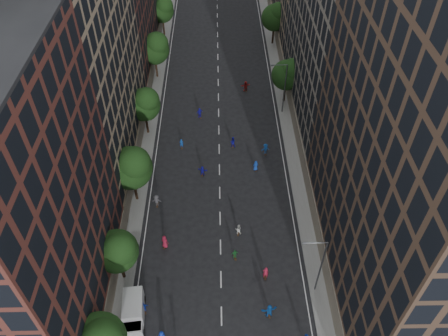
# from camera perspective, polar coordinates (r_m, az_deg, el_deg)

# --- Properties ---
(ground) EXTENTS (240.00, 240.00, 0.00)m
(ground) POSITION_cam_1_polar(r_m,az_deg,el_deg) (69.49, -0.67, 4.73)
(ground) COLOR black
(ground) RESTS_ON ground
(sidewalk_left) EXTENTS (4.00, 105.00, 0.15)m
(sidewalk_left) POSITION_cam_1_polar(r_m,az_deg,el_deg) (76.29, -9.87, 8.21)
(sidewalk_left) COLOR slate
(sidewalk_left) RESTS_ON ground
(sidewalk_right) EXTENTS (4.00, 105.00, 0.15)m
(sidewalk_right) POSITION_cam_1_polar(r_m,az_deg,el_deg) (76.32, 8.42, 8.43)
(sidewalk_right) COLOR slate
(sidewalk_right) RESTS_ON ground
(bldg_left_a) EXTENTS (14.00, 22.00, 30.00)m
(bldg_left_a) POSITION_cam_1_polar(r_m,az_deg,el_deg) (42.68, -27.04, -5.61)
(bldg_left_a) COLOR #542720
(bldg_left_a) RESTS_ON ground
(bldg_left_b) EXTENTS (14.00, 26.00, 34.00)m
(bldg_left_b) POSITION_cam_1_polar(r_m,az_deg,el_deg) (58.75, -20.23, 13.88)
(bldg_left_b) COLOR #8F785E
(bldg_left_b) RESTS_ON ground
(bldg_right_a) EXTENTS (14.00, 30.00, 36.00)m
(bldg_right_a) POSITION_cam_1_polar(r_m,az_deg,el_deg) (43.27, 25.50, 1.63)
(bldg_right_a) COLOR #453125
(bldg_right_a) RESTS_ON ground
(bldg_right_b) EXTENTS (14.00, 28.00, 33.00)m
(bldg_right_b) POSITION_cam_1_polar(r_m,az_deg,el_deg) (66.63, 16.61, 17.93)
(bldg_right_b) COLOR #686056
(bldg_right_b) RESTS_ON ground
(tree_left_1) EXTENTS (4.80, 4.80, 8.21)m
(tree_left_1) POSITION_cam_1_polar(r_m,az_deg,el_deg) (48.77, -13.72, -10.40)
(tree_left_1) COLOR black
(tree_left_1) RESTS_ON ground
(tree_left_2) EXTENTS (5.60, 5.60, 9.45)m
(tree_left_2) POSITION_cam_1_polar(r_m,az_deg,el_deg) (55.77, -11.96, 0.18)
(tree_left_2) COLOR black
(tree_left_2) RESTS_ON ground
(tree_left_3) EXTENTS (5.00, 5.00, 8.58)m
(tree_left_3) POSITION_cam_1_polar(r_m,az_deg,el_deg) (66.69, -10.32, 8.30)
(tree_left_3) COLOR black
(tree_left_3) RESTS_ON ground
(tree_left_4) EXTENTS (5.40, 5.40, 9.08)m
(tree_left_4) POSITION_cam_1_polar(r_m,az_deg,el_deg) (79.89, -9.02, 15.28)
(tree_left_4) COLOR black
(tree_left_4) RESTS_ON ground
(tree_left_5) EXTENTS (4.80, 4.80, 8.33)m
(tree_left_5) POSITION_cam_1_polar(r_m,az_deg,el_deg) (94.28, -8.02, 19.84)
(tree_left_5) COLOR black
(tree_left_5) RESTS_ON ground
(tree_right_a) EXTENTS (5.00, 5.00, 8.39)m
(tree_right_a) POSITION_cam_1_polar(r_m,az_deg,el_deg) (73.42, 8.36, 12.09)
(tree_right_a) COLOR black
(tree_right_a) RESTS_ON ground
(tree_right_b) EXTENTS (5.20, 5.20, 8.83)m
(tree_right_b) POSITION_cam_1_polar(r_m,az_deg,el_deg) (90.62, 6.77, 19.10)
(tree_right_b) COLOR black
(tree_right_b) RESTS_ON ground
(streetlamp_near) EXTENTS (2.64, 0.22, 9.06)m
(streetlamp_near) POSITION_cam_1_polar(r_m,az_deg,el_deg) (47.97, 12.36, -12.18)
(streetlamp_near) COLOR #595B60
(streetlamp_near) RESTS_ON ground
(streetlamp_far) EXTENTS (2.64, 0.22, 9.06)m
(streetlamp_far) POSITION_cam_1_polar(r_m,az_deg,el_deg) (71.16, 7.78, 10.56)
(streetlamp_far) COLOR #595B60
(streetlamp_far) RESTS_ON ground
(cargo_van) EXTENTS (2.68, 4.96, 2.54)m
(cargo_van) POSITION_cam_1_polar(r_m,az_deg,el_deg) (49.48, -11.74, -17.89)
(cargo_van) COLOR silver
(cargo_van) RESTS_ON ground
(skater_4) EXTENTS (1.04, 0.67, 1.65)m
(skater_4) POSITION_cam_1_polar(r_m,az_deg,el_deg) (50.10, -10.42, -17.47)
(skater_4) COLOR #142FA5
(skater_4) RESTS_ON ground
(skater_5) EXTENTS (1.87, 0.96, 1.92)m
(skater_5) POSITION_cam_1_polar(r_m,az_deg,el_deg) (49.25, 5.94, -18.07)
(skater_5) COLOR #1552AC
(skater_5) RESTS_ON ground
(skater_6) EXTENTS (1.11, 0.94, 1.93)m
(skater_6) POSITION_cam_1_polar(r_m,az_deg,el_deg) (54.19, -7.75, -9.54)
(skater_6) COLOR maroon
(skater_6) RESTS_ON ground
(skater_7) EXTENTS (0.70, 0.47, 1.89)m
(skater_7) POSITION_cam_1_polar(r_m,az_deg,el_deg) (51.56, 5.45, -13.45)
(skater_7) COLOR #AA1C38
(skater_7) RESTS_ON ground
(skater_8) EXTENTS (0.85, 0.70, 1.62)m
(skater_8) POSITION_cam_1_polar(r_m,az_deg,el_deg) (55.04, 1.89, -8.04)
(skater_8) COLOR white
(skater_8) RESTS_ON ground
(skater_9) EXTENTS (1.19, 0.71, 1.82)m
(skater_9) POSITION_cam_1_polar(r_m,az_deg,el_deg) (58.58, -8.79, -4.26)
(skater_9) COLOR #444348
(skater_9) RESTS_ON ground
(skater_10) EXTENTS (0.94, 0.55, 1.51)m
(skater_10) POSITION_cam_1_polar(r_m,az_deg,el_deg) (52.96, 1.44, -11.19)
(skater_10) COLOR #216F31
(skater_10) RESTS_ON ground
(skater_11) EXTENTS (1.49, 0.83, 1.54)m
(skater_11) POSITION_cam_1_polar(r_m,az_deg,el_deg) (61.99, -2.84, -0.39)
(skater_11) COLOR #1614A5
(skater_11) RESTS_ON ground
(skater_12) EXTENTS (0.89, 0.67, 1.63)m
(skater_12) POSITION_cam_1_polar(r_m,az_deg,el_deg) (62.75, 4.15, 0.28)
(skater_12) COLOR #153EAB
(skater_12) RESTS_ON ground
(skater_13) EXTENTS (0.65, 0.49, 1.59)m
(skater_13) POSITION_cam_1_polar(r_m,az_deg,el_deg) (66.47, -5.58, 3.18)
(skater_13) COLOR #154BB2
(skater_13) RESTS_ON ground
(skater_14) EXTENTS (0.88, 0.70, 1.76)m
(skater_14) POSITION_cam_1_polar(r_m,az_deg,el_deg) (66.30, 1.13, 3.39)
(skater_14) COLOR #121190
(skater_14) RESTS_ON ground
(skater_15) EXTENTS (1.26, 0.86, 1.80)m
(skater_15) POSITION_cam_1_polar(r_m,az_deg,el_deg) (65.37, 5.42, 2.47)
(skater_15) COLOR #154CAE
(skater_15) RESTS_ON ground
(skater_16) EXTENTS (1.17, 0.85, 1.85)m
(skater_16) POSITION_cam_1_polar(r_m,az_deg,el_deg) (71.92, -3.19, 7.19)
(skater_16) COLOR #1E17BD
(skater_16) RESTS_ON ground
(skater_17) EXTENTS (1.85, 1.01, 1.90)m
(skater_17) POSITION_cam_1_polar(r_m,az_deg,el_deg) (78.09, 2.84, 10.60)
(skater_17) COLOR #AD1E1C
(skater_17) RESTS_ON ground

